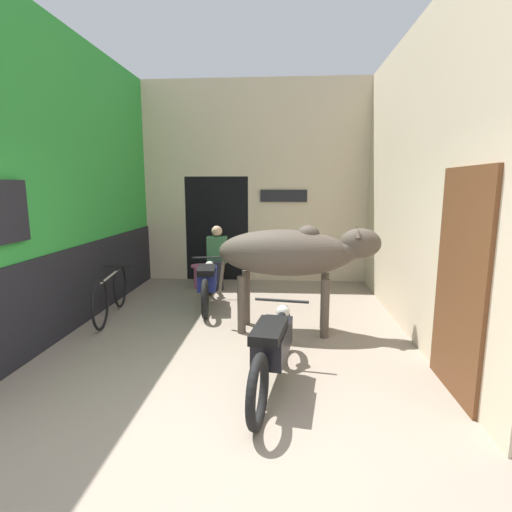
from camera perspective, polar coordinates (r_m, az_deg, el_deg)
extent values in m
plane|color=gray|center=(3.37, -7.91, -25.08)|extent=(30.00, 30.00, 0.00)
cube|color=green|center=(6.12, -24.92, 9.63)|extent=(0.18, 5.36, 3.98)
cube|color=black|center=(6.23, -23.14, -3.56)|extent=(0.03, 5.36, 1.11)
cube|color=black|center=(4.79, -32.04, 5.38)|extent=(0.08, 0.56, 0.64)
cube|color=beige|center=(8.24, -0.18, 17.78)|extent=(4.47, 0.18, 1.86)
cube|color=beige|center=(8.54, -12.50, 3.90)|extent=(0.82, 0.18, 2.11)
cube|color=beige|center=(8.20, 7.19, 3.81)|extent=(2.36, 0.18, 2.11)
cube|color=black|center=(8.66, -5.12, 4.17)|extent=(1.29, 0.90, 2.11)
cube|color=black|center=(8.03, 3.97, 8.57)|extent=(0.93, 0.03, 0.24)
cube|color=beige|center=(5.64, 22.14, 9.87)|extent=(0.18, 5.36, 3.98)
cube|color=brown|center=(4.09, 27.19, -3.56)|extent=(0.05, 1.00, 2.10)
ellipsoid|color=#4C4238|center=(5.24, 4.07, 0.48)|extent=(1.79, 0.78, 0.61)
ellipsoid|color=#4C4238|center=(5.19, 7.48, 3.13)|extent=(0.31, 0.28, 0.23)
cylinder|color=#4C4238|center=(5.23, 12.90, 0.78)|extent=(0.42, 0.32, 0.40)
ellipsoid|color=#4C4238|center=(5.23, 14.68, 1.77)|extent=(0.54, 0.36, 0.38)
cylinder|color=#4C4238|center=(5.41, -4.78, -1.84)|extent=(0.14, 0.05, 0.69)
cylinder|color=#4C4238|center=(5.55, 9.76, -6.32)|extent=(0.11, 0.11, 0.77)
cylinder|color=#4C4238|center=(5.21, 9.83, -7.41)|extent=(0.11, 0.11, 0.77)
cylinder|color=#4C4238|center=(5.62, -1.42, -5.95)|extent=(0.11, 0.11, 0.77)
cylinder|color=#4C4238|center=(5.29, -2.08, -6.98)|extent=(0.11, 0.11, 0.77)
cone|color=#473D33|center=(5.34, 14.14, 3.51)|extent=(0.08, 0.13, 0.16)
cone|color=#473D33|center=(5.07, 14.42, 3.18)|extent=(0.08, 0.13, 0.16)
torus|color=black|center=(3.37, 0.28, -18.77)|extent=(0.17, 0.62, 0.61)
torus|color=black|center=(4.57, 3.94, -10.82)|extent=(0.17, 0.62, 0.61)
cube|color=black|center=(3.90, 2.43, -12.06)|extent=(0.39, 0.77, 0.28)
cube|color=black|center=(3.65, 1.88, -10.60)|extent=(0.34, 0.62, 0.09)
cylinder|color=black|center=(4.30, 3.70, -6.37)|extent=(0.58, 0.12, 0.03)
sphere|color=silver|center=(4.44, 3.87, -7.95)|extent=(0.15, 0.15, 0.15)
torus|color=black|center=(5.92, -7.30, -6.09)|extent=(0.16, 0.60, 0.60)
torus|color=black|center=(7.17, -6.60, -3.23)|extent=(0.16, 0.60, 0.60)
cube|color=navy|center=(6.51, -6.95, -3.21)|extent=(0.37, 0.74, 0.28)
cube|color=black|center=(6.28, -7.09, -2.01)|extent=(0.33, 0.60, 0.09)
cylinder|color=black|center=(6.95, -6.74, -0.23)|extent=(0.58, 0.11, 0.03)
sphere|color=silver|center=(7.07, -6.67, -1.33)|extent=(0.15, 0.15, 0.15)
torus|color=black|center=(5.81, -21.35, -6.52)|extent=(0.14, 0.69, 0.69)
torus|color=black|center=(6.78, -18.83, -4.08)|extent=(0.14, 0.69, 0.69)
cylinder|color=#B7B2A8|center=(6.23, -20.15, -2.74)|extent=(0.16, 0.84, 0.03)
cylinder|color=black|center=(6.62, -19.20, -1.38)|extent=(0.44, 0.09, 0.03)
cube|color=#282833|center=(7.52, -5.71, -3.19)|extent=(0.25, 0.14, 0.44)
cube|color=#282833|center=(7.55, -5.63, -1.02)|extent=(0.25, 0.32, 0.11)
cube|color=#386B42|center=(7.57, -5.57, 0.93)|extent=(0.36, 0.20, 0.50)
sphere|color=tan|center=(7.53, -5.62, 3.57)|extent=(0.20, 0.20, 0.20)
cylinder|color=#DB6093|center=(7.71, -7.95, -3.04)|extent=(0.25, 0.25, 0.41)
cylinder|color=#DB6093|center=(7.66, -7.99, -1.43)|extent=(0.35, 0.35, 0.04)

